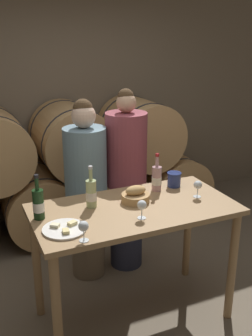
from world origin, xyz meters
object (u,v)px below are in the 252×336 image
person_right (126,182)px  wine_glass_far_left (83,227)px  wine_bottle_white (91,193)px  wine_glass_center (198,186)px  wine_bottle_red (38,204)px  cheese_plate (65,229)px  wine_glass_left (142,206)px  tasting_table (134,224)px  bread_basket (136,196)px  person_left (86,191)px  blue_crock (174,179)px  wine_bottle_rose (157,178)px

person_right → wine_glass_far_left: size_ratio=12.86×
wine_bottle_white → wine_glass_far_left: bearing=-114.3°
wine_glass_far_left → wine_glass_center: bearing=16.2°
wine_bottle_red → cheese_plate: (0.11, -0.23, -0.10)m
wine_bottle_red → wine_glass_left: 0.70m
tasting_table → bread_basket: size_ratio=7.03×
wine_bottle_red → bread_basket: (0.72, -0.01, -0.06)m
wine_glass_left → person_right: bearing=72.9°
person_right → cheese_plate: 1.17m
wine_bottle_white → cheese_plate: 0.39m
tasting_table → wine_glass_left: wine_glass_left is taller
tasting_table → wine_glass_far_left: size_ratio=11.20×
person_left → wine_bottle_red: (-0.53, -0.62, 0.23)m
tasting_table → wine_glass_center: (0.52, -0.03, 0.23)m
wine_bottle_red → blue_crock: size_ratio=2.67×
bread_basket → wine_glass_left: bearing=-106.2°
bread_basket → wine_glass_left: (-0.08, -0.26, 0.05)m
person_right → wine_bottle_rose: size_ratio=5.53×
person_right → wine_bottle_rose: bearing=-84.6°
blue_crock → wine_glass_far_left: bearing=-149.8°
tasting_table → wine_glass_center: 0.57m
blue_crock → wine_glass_left: wine_glass_left is taller
wine_glass_far_left → wine_glass_left: 0.47m
person_right → blue_crock: person_right is taller
cheese_plate → wine_glass_far_left: 0.21m
person_right → wine_glass_left: bearing=-107.1°
wine_bottle_red → wine_bottle_white: bearing=5.1°
wine_bottle_red → cheese_plate: size_ratio=1.11×
wine_bottle_rose → wine_glass_center: (0.23, -0.24, -0.01)m
wine_bottle_rose → blue_crock: (0.17, 0.02, -0.04)m
wine_glass_left → wine_glass_center: same height
bread_basket → wine_glass_far_left: 0.67m
person_right → bread_basket: 0.68m
person_left → cheese_plate: (-0.42, -0.85, 0.14)m
wine_glass_far_left → wine_bottle_red: bearing=114.3°
bread_basket → cheese_plate: (-0.60, -0.22, -0.04)m
person_left → bread_basket: bearing=-73.8°
tasting_table → person_left: 0.72m
person_right → wine_bottle_white: 0.82m
tasting_table → wine_bottle_red: wine_bottle_red is taller
person_right → wine_bottle_red: size_ratio=5.36×
person_left → wine_bottle_white: 0.65m
person_left → wine_glass_far_left: 1.11m
person_right → wine_bottle_red: (-0.92, -0.62, 0.20)m
tasting_table → person_right: person_right is taller
person_left → wine_bottle_white: bearing=-104.0°
wine_bottle_red → blue_crock: wine_bottle_red is taller
wine_glass_far_left → blue_crock: bearing=30.2°
bread_basket → tasting_table: bearing=-120.4°
tasting_table → wine_glass_left: size_ratio=11.20×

